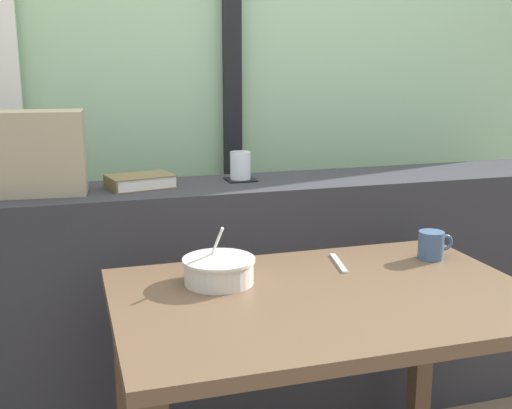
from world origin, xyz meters
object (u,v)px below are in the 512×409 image
Objects in this scene: coaster_square at (240,180)px; throw_pillow at (32,153)px; fork_utensil at (339,263)px; breakfast_table at (325,334)px; juice_glass at (240,167)px; closed_book at (140,181)px; soup_bowl at (219,270)px; ceramic_mug at (432,245)px.

coaster_square is 0.31× the size of throw_pillow.
throw_pillow is at bearing 164.47° from fork_utensil.
juice_glass reaches higher than breakfast_table.
breakfast_table is 6.38× the size of fork_utensil.
coaster_square reaches higher than breakfast_table.
closed_book is 0.73× the size of throw_pillow.
throw_pillow is 0.73m from soup_bowl.
fork_utensil reaches higher than breakfast_table.
fork_utensil is 1.50× the size of ceramic_mug.
closed_book is (-0.39, 0.65, 0.31)m from breakfast_table.
throw_pillow is 1.25m from ceramic_mug.
coaster_square is at bearing 68.51° from soup_bowl.
throw_pillow is (-0.72, 0.64, 0.42)m from breakfast_table.
juice_glass is 0.55m from fork_utensil.
breakfast_table is at bearing -157.32° from ceramic_mug.
juice_glass is 0.85× the size of ceramic_mug.
breakfast_table is 11.30× the size of juice_glass.
coaster_square is 0.69m from ceramic_mug.
coaster_square is 0.58m from soup_bowl.
throw_pillow is at bearing 138.47° from breakfast_table.
throw_pillow is 1.88× the size of fork_utensil.
ceramic_mug is (0.66, 0.02, 0.01)m from soup_bowl.
throw_pillow reaches higher than breakfast_table.
ceramic_mug is (1.14, -0.46, -0.26)m from throw_pillow.
soup_bowl is at bearing -45.48° from throw_pillow.
coaster_square is at bearing 4.18° from closed_book.
closed_book is at bearing -175.82° from coaster_square.
coaster_square is (-0.04, 0.68, 0.29)m from breakfast_table.
fork_utensil is (0.85, -0.43, -0.30)m from throw_pillow.
soup_bowl is at bearing -160.60° from fork_utensil.
fork_utensil is (0.37, 0.05, -0.03)m from soup_bowl.
coaster_square is 0.43× the size of closed_book.
fork_utensil is at bearing 58.12° from breakfast_table.
juice_glass reaches higher than coaster_square.
breakfast_table is 5.53× the size of soup_bowl.
soup_bowl reaches higher than breakfast_table.
breakfast_table is 0.74m from coaster_square.
juice_glass is at bearing 3.52° from throw_pillow.
coaster_square is 0.69m from throw_pillow.
coaster_square is at bearing 93.27° from breakfast_table.
juice_glass is at bearing 180.00° from coaster_square.
fork_utensil is at bearing -70.29° from juice_glass.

